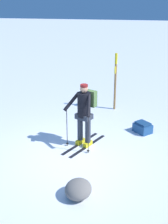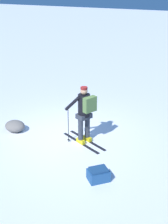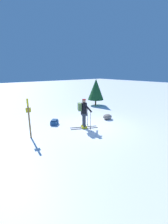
# 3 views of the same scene
# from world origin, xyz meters

# --- Properties ---
(ground_plane) EXTENTS (80.00, 80.00, 0.00)m
(ground_plane) POSITION_xyz_m (0.00, 0.00, 0.00)
(ground_plane) COLOR white
(skier) EXTENTS (1.59, 1.06, 1.73)m
(skier) POSITION_xyz_m (0.60, -0.11, 1.01)
(skier) COLOR black
(skier) RESTS_ON ground_plane
(dropped_backpack) EXTENTS (0.62, 0.62, 0.32)m
(dropped_backpack) POSITION_xyz_m (1.68, -1.70, 0.15)
(dropped_backpack) COLOR navy
(dropped_backpack) RESTS_ON ground_plane
(trail_marker) EXTENTS (0.24, 0.09, 2.01)m
(trail_marker) POSITION_xyz_m (3.52, -0.72, 1.19)
(trail_marker) COLOR olive
(trail_marker) RESTS_ON ground_plane
(rock_boulder) EXTENTS (0.65, 0.55, 0.36)m
(rock_boulder) POSITION_xyz_m (-1.72, -0.37, 0.18)
(rock_boulder) COLOR slate
(rock_boulder) RESTS_ON ground_plane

